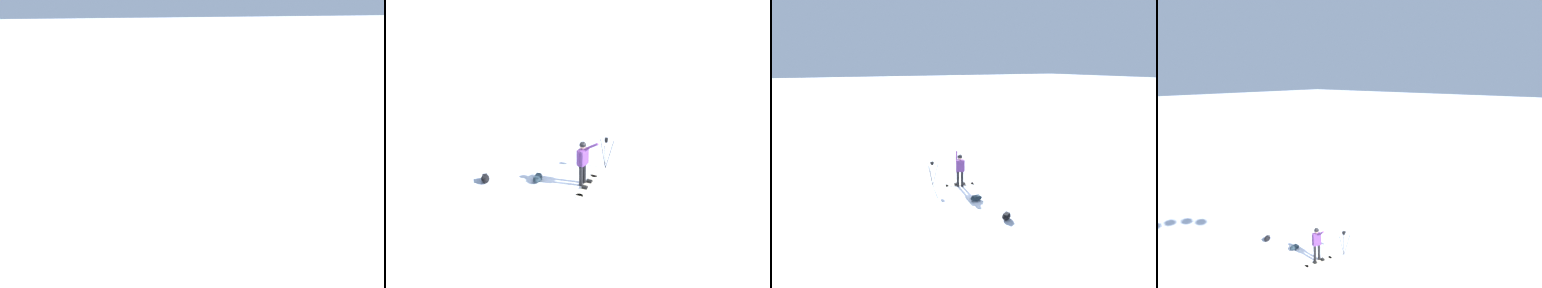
% 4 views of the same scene
% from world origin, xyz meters
% --- Properties ---
extents(ground_plane, '(300.00, 300.00, 0.00)m').
position_xyz_m(ground_plane, '(0.00, 0.00, 0.00)').
color(ground_plane, white).
extents(snowboarder, '(0.78, 0.47, 1.79)m').
position_xyz_m(snowboarder, '(-0.31, -0.45, 1.09)').
color(snowboarder, black).
rests_on(snowboarder, ground_plane).
extents(snowboard, '(0.67, 1.72, 0.10)m').
position_xyz_m(snowboard, '(-0.48, -0.39, 0.02)').
color(snowboard, beige).
rests_on(snowboard, ground_plane).
extents(gear_bag_large, '(0.37, 0.59, 0.26)m').
position_xyz_m(gear_bag_large, '(1.38, -0.42, 0.14)').
color(gear_bag_large, '#192833').
rests_on(gear_bag_large, ground_plane).
extents(camera_tripod, '(0.55, 0.55, 1.33)m').
position_xyz_m(camera_tripod, '(-1.03, -1.71, 0.95)').
color(camera_tripod, '#262628').
rests_on(camera_tripod, ground_plane).
extents(gear_bag_small, '(0.46, 0.54, 0.28)m').
position_xyz_m(gear_bag_small, '(3.29, -0.06, 0.15)').
color(gear_bag_small, black).
rests_on(gear_bag_small, ground_plane).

